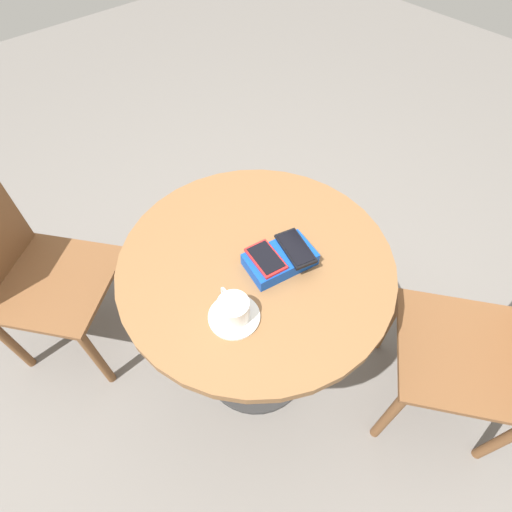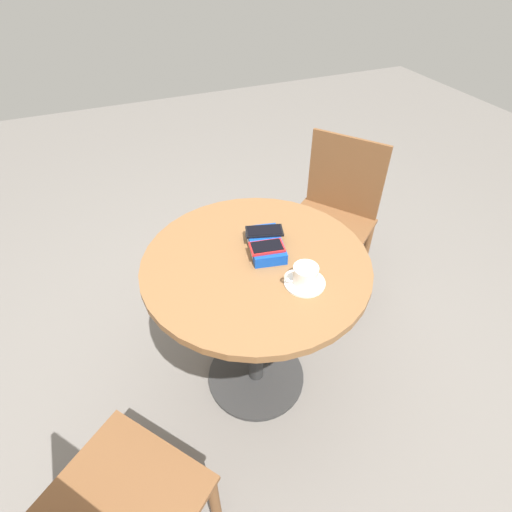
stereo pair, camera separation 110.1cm
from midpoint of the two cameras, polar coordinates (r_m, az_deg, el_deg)
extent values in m
plane|color=slate|center=(1.88, 16.99, -19.64)|extent=(8.00, 8.00, 0.00)
cylinder|color=#2D2D2D|center=(1.87, 17.06, -19.54)|extent=(0.46, 0.46, 0.02)
cylinder|color=#2D2D2D|center=(1.54, 20.31, -15.03)|extent=(0.07, 0.07, 0.71)
cylinder|color=brown|center=(1.23, 25.07, -7.99)|extent=(0.84, 0.84, 0.03)
cube|color=#0F42AD|center=(1.23, 28.85, -7.46)|extent=(0.22, 0.16, 0.04)
cube|color=white|center=(1.25, 26.76, -5.66)|extent=(0.11, 0.03, 0.02)
cube|color=black|center=(1.24, 30.86, -5.88)|extent=(0.11, 0.15, 0.01)
cube|color=black|center=(1.24, 30.96, -5.74)|extent=(0.09, 0.14, 0.00)
cube|color=red|center=(1.18, 27.65, -7.79)|extent=(0.09, 0.13, 0.01)
cube|color=black|center=(1.17, 27.75, -7.65)|extent=(0.08, 0.12, 0.00)
cylinder|color=silver|center=(1.12, 25.28, -16.35)|extent=(0.14, 0.14, 0.01)
cylinder|color=silver|center=(1.09, 25.96, -15.58)|extent=(0.09, 0.09, 0.07)
cylinder|color=olive|center=(1.06, 26.48, -14.99)|extent=(0.08, 0.08, 0.00)
torus|color=silver|center=(1.09, 24.29, -13.76)|extent=(0.02, 0.06, 0.06)
cube|color=brown|center=(1.50, -10.60, -9.69)|extent=(0.60, 0.60, 0.02)
cylinder|color=brown|center=(1.59, -4.57, -20.72)|extent=(0.04, 0.04, 0.41)
cylinder|color=brown|center=(1.74, -1.57, -8.79)|extent=(0.04, 0.04, 0.41)
cylinder|color=brown|center=(1.68, -18.00, -17.50)|extent=(0.04, 0.04, 0.41)
cylinder|color=brown|center=(1.82, -13.56, -6.59)|extent=(0.04, 0.04, 0.41)
cube|color=brown|center=(1.83, 44.29, -15.27)|extent=(0.61, 0.61, 0.02)
cylinder|color=brown|center=(1.96, 34.31, -12.78)|extent=(0.04, 0.04, 0.42)
cylinder|color=brown|center=(1.83, 36.66, -23.83)|extent=(0.04, 0.04, 0.42)
cylinder|color=brown|center=(2.18, 43.74, -13.19)|extent=(0.04, 0.04, 0.42)
cylinder|color=brown|center=(2.06, 46.99, -22.93)|extent=(0.04, 0.04, 0.42)
camera|label=1|loc=(0.55, 102.45, -15.79)|focal=28.00mm
camera|label=2|loc=(0.55, -77.55, 15.79)|focal=28.00mm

